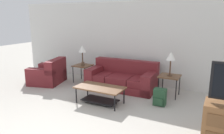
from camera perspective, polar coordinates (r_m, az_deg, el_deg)
The scene contains 10 objects.
wall_back at distance 7.02m, azimuth 5.62°, elevation 6.26°, with size 9.01×0.06×2.60m.
couch at distance 6.61m, azimuth 2.66°, elevation -3.06°, with size 2.07×1.05×0.82m.
armchair at distance 7.39m, azimuth -16.28°, elevation -1.85°, with size 1.16×1.23×0.80m.
coffee_table at distance 5.46m, azimuth -3.17°, elevation -6.32°, with size 1.20×0.63×0.43m.
side_table_left at distance 7.22m, azimuth -7.64°, elevation 0.08°, with size 0.55×0.53×0.57m.
side_table_right at distance 6.09m, azimuth 14.80°, elevation -2.71°, with size 0.55×0.53×0.57m.
table_lamp_left at distance 7.12m, azimuth -7.77°, elevation 4.54°, with size 0.24×0.24×0.65m.
table_lamp_right at distance 5.96m, azimuth 15.12°, elevation 2.55°, with size 0.24×0.24×0.65m.
backpack at distance 5.49m, azimuth 12.37°, elevation -7.73°, with size 0.29×0.27×0.42m.
picture_frame at distance 7.10m, azimuth -7.62°, elevation 0.85°, with size 0.10×0.04×0.13m.
Camera 1 is at (2.60, -2.21, 2.13)m, focal length 35.00 mm.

